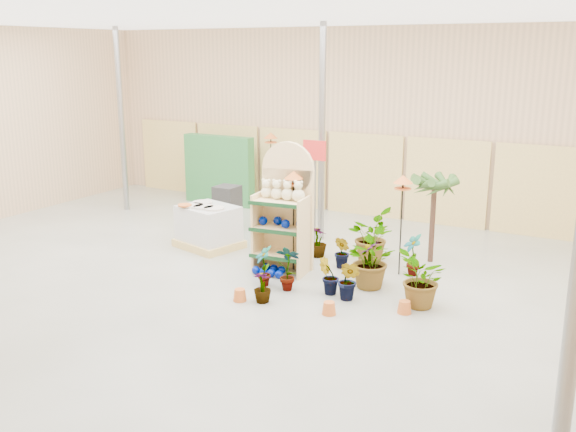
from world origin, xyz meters
name	(u,v)px	position (x,y,z in m)	size (l,w,h in m)	color
room	(256,153)	(0.00, 0.91, 2.21)	(15.20, 12.10, 4.70)	gray
display_shelf	(285,212)	(0.28, 1.43, 1.08)	(1.05, 0.73, 2.36)	#E1BE81
teddy_bears	(284,192)	(0.31, 1.32, 1.49)	(0.87, 0.23, 0.37)	beige
gazing_balls_shelf	(282,222)	(0.28, 1.30, 0.93)	(0.87, 0.30, 0.16)	#001382
gazing_balls_floor	(270,271)	(0.20, 1.02, 0.07)	(0.63, 0.39, 0.15)	#001382
pallet_stack	(209,227)	(-1.76, 1.87, 0.43)	(1.43, 1.29, 0.90)	tan
charcoal_planters	(227,208)	(-2.19, 3.19, 0.50)	(0.50, 0.50, 1.00)	black
trellis_stock	(219,170)	(-3.80, 5.20, 0.90)	(2.00, 0.30, 1.80)	#2C7136
offer_sign	(315,171)	(0.10, 2.98, 1.57)	(0.50, 0.08, 2.20)	gray
bird_table_front	(294,178)	(0.44, 1.46, 1.72)	(0.34, 0.34, 1.85)	black
bird_table_right	(403,183)	(2.23, 2.16, 1.70)	(0.34, 0.34, 1.83)	black
bird_table_back	(271,138)	(-2.03, 4.88, 1.88)	(0.34, 0.34, 2.02)	black
palm	(435,183)	(2.52, 3.15, 1.53)	(0.70, 0.70, 1.79)	#452B1F
potted_plant_0	(264,266)	(0.38, 0.49, 0.36)	(0.38, 0.25, 0.71)	#2F541F
potted_plant_1	(329,276)	(1.53, 0.65, 0.32)	(0.35, 0.28, 0.63)	#2F541F
potted_plant_2	(368,259)	(1.97, 1.29, 0.50)	(0.90, 0.78, 1.00)	#2F541F
potted_plant_3	(370,263)	(1.94, 1.44, 0.39)	(0.43, 0.43, 0.77)	#2F541F
potted_plant_4	(413,255)	(2.46, 2.23, 0.39)	(0.41, 0.28, 0.77)	#2F541F
potted_plant_5	(343,252)	(1.20, 1.96, 0.31)	(0.35, 0.28, 0.63)	#2F541F
potted_plant_6	(370,236)	(1.47, 2.61, 0.51)	(0.91, 0.79, 1.01)	#2F541F
potted_plant_7	(262,287)	(0.75, -0.17, 0.26)	(0.29, 0.29, 0.52)	#2F541F
potted_plant_8	(288,268)	(0.86, 0.49, 0.40)	(0.42, 0.29, 0.80)	#2F541F
potted_plant_9	(349,280)	(1.93, 0.57, 0.34)	(0.37, 0.30, 0.68)	#2F541F
potted_plant_10	(422,280)	(3.05, 0.83, 0.47)	(0.84, 0.73, 0.94)	#2F541F
potted_plant_11	(318,241)	(0.48, 2.38, 0.31)	(0.35, 0.35, 0.62)	#2F541F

